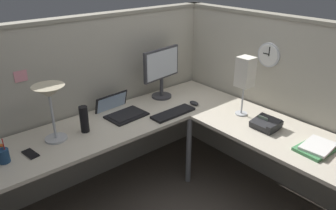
% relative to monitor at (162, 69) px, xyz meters
% --- Properties ---
extents(ground_plane, '(6.80, 6.80, 0.00)m').
position_rel_monitor_xyz_m(ground_plane, '(-0.22, -0.64, -1.02)').
color(ground_plane, '#4C443D').
extents(cubicle_wall_back, '(2.57, 0.12, 1.58)m').
position_rel_monitor_xyz_m(cubicle_wall_back, '(-0.59, 0.23, -0.23)').
color(cubicle_wall_back, '#A8A393').
rests_on(cubicle_wall_back, ground).
extents(cubicle_wall_right, '(0.12, 2.37, 1.58)m').
position_rel_monitor_xyz_m(cubicle_wall_right, '(0.65, -0.90, -0.23)').
color(cubicle_wall_right, '#A8A393').
rests_on(cubicle_wall_right, ground).
extents(desk, '(2.35, 2.15, 0.73)m').
position_rel_monitor_xyz_m(desk, '(-0.37, -0.69, -0.39)').
color(desk, beige).
rests_on(desk, ground).
extents(monitor, '(0.46, 0.20, 0.50)m').
position_rel_monitor_xyz_m(monitor, '(0.00, 0.00, 0.00)').
color(monitor, '#38383D').
rests_on(monitor, desk).
extents(laptop, '(0.37, 0.41, 0.22)m').
position_rel_monitor_xyz_m(laptop, '(-0.53, -0.05, -0.27)').
color(laptop, black).
rests_on(laptop, desk).
extents(keyboard, '(0.43, 0.15, 0.02)m').
position_rel_monitor_xyz_m(keyboard, '(-0.18, -0.38, -0.28)').
color(keyboard, black).
rests_on(keyboard, desk).
extents(computer_mouse, '(0.06, 0.10, 0.03)m').
position_rel_monitor_xyz_m(computer_mouse, '(0.11, -0.35, -0.28)').
color(computer_mouse, '#232326').
rests_on(computer_mouse, desk).
extents(desk_lamp_dome, '(0.24, 0.24, 0.44)m').
position_rel_monitor_xyz_m(desk_lamp_dome, '(-1.16, -0.13, 0.07)').
color(desk_lamp_dome, '#B7BABF').
rests_on(desk_lamp_dome, desk).
extents(pen_cup, '(0.08, 0.08, 0.18)m').
position_rel_monitor_xyz_m(pen_cup, '(-1.56, -0.20, -0.24)').
color(pen_cup, navy).
rests_on(pen_cup, desk).
extents(cell_phone, '(0.09, 0.15, 0.01)m').
position_rel_monitor_xyz_m(cell_phone, '(-1.39, -0.22, -0.29)').
color(cell_phone, black).
rests_on(cell_phone, desk).
extents(thermos_flask, '(0.07, 0.07, 0.22)m').
position_rel_monitor_xyz_m(thermos_flask, '(-0.93, -0.16, -0.18)').
color(thermos_flask, black).
rests_on(thermos_flask, desk).
extents(office_phone, '(0.19, 0.21, 0.11)m').
position_rel_monitor_xyz_m(office_phone, '(0.23, -1.08, -0.26)').
color(office_phone, '#232326').
rests_on(office_phone, desk).
extents(book_stack, '(0.30, 0.23, 0.04)m').
position_rel_monitor_xyz_m(book_stack, '(0.23, -1.51, -0.27)').
color(book_stack, '#3F7F4C').
rests_on(book_stack, desk).
extents(desk_lamp_paper, '(0.13, 0.13, 0.53)m').
position_rel_monitor_xyz_m(desk_lamp_paper, '(0.29, -0.77, 0.09)').
color(desk_lamp_paper, '#B7BABF').
rests_on(desk_lamp_paper, desk).
extents(wall_clock, '(0.04, 0.22, 0.22)m').
position_rel_monitor_xyz_m(wall_clock, '(0.59, -0.79, 0.21)').
color(wall_clock, '#B7BABF').
extents(pinned_note_leftmost, '(0.10, 0.00, 0.09)m').
position_rel_monitor_xyz_m(pinned_note_leftmost, '(-1.25, 0.18, 0.16)').
color(pinned_note_leftmost, pink).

